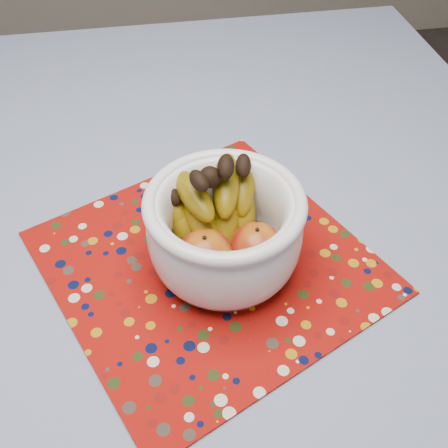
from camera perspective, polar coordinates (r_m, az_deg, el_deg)
name	(u,v)px	position (r m, az deg, el deg)	size (l,w,h in m)	color
table	(152,261)	(0.85, -7.85, -4.04)	(1.20, 1.20, 0.75)	brown
tablecloth	(147,226)	(0.79, -8.43, -0.21)	(1.32, 1.32, 0.01)	slate
placemat	(209,262)	(0.72, -1.67, -4.13)	(0.40, 0.40, 0.00)	#8D0C07
fruit_bowl	(220,223)	(0.67, -0.39, 0.16)	(0.22, 0.21, 0.16)	white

